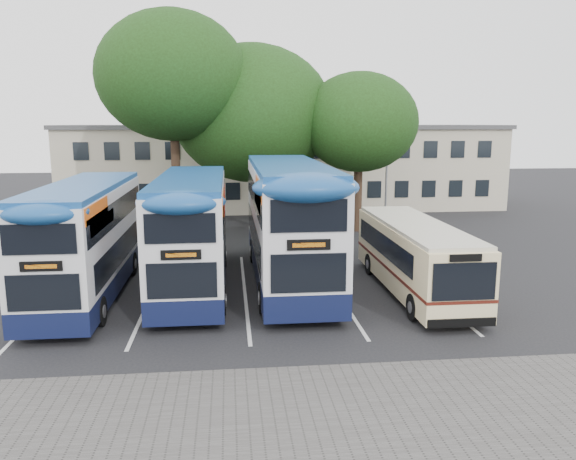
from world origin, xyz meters
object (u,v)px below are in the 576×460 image
(tree_mid, at_px, (252,114))
(bus_dd_right, at_px, (288,217))
(bus_single, at_px, (414,253))
(bus_dd_left, at_px, (86,235))
(lamp_post, at_px, (388,143))
(tree_right, at_px, (359,122))
(bus_dd_mid, at_px, (192,227))
(tree_left, at_px, (172,76))

(tree_mid, height_order, bus_dd_right, tree_mid)
(tree_mid, distance_m, bus_single, 16.24)
(tree_mid, xyz_separation_m, bus_dd_left, (-6.72, -13.56, -4.57))
(lamp_post, bearing_deg, tree_right, -128.21)
(bus_dd_mid, relative_size, bus_single, 1.16)
(lamp_post, distance_m, bus_dd_left, 21.71)
(tree_left, height_order, bus_dd_left, tree_left)
(bus_single, bearing_deg, tree_mid, 110.81)
(lamp_post, distance_m, bus_dd_mid, 18.56)
(tree_right, bearing_deg, tree_mid, 161.48)
(tree_right, height_order, bus_dd_left, tree_right)
(tree_left, distance_m, tree_mid, 5.34)
(bus_dd_right, bearing_deg, bus_dd_mid, -174.99)
(tree_left, relative_size, bus_single, 1.38)
(tree_mid, bearing_deg, tree_right, -18.52)
(tree_left, relative_size, bus_dd_right, 1.08)
(tree_right, relative_size, bus_dd_right, 0.80)
(tree_right, distance_m, bus_dd_mid, 14.57)
(tree_right, xyz_separation_m, bus_dd_mid, (-9.02, -10.72, -3.97))
(tree_left, bearing_deg, tree_right, 1.03)
(lamp_post, height_order, bus_dd_right, lamp_post)
(tree_mid, distance_m, bus_dd_right, 13.16)
(bus_dd_mid, bearing_deg, lamp_post, 50.36)
(bus_dd_right, bearing_deg, tree_right, 63.20)
(tree_left, relative_size, tree_right, 1.34)
(bus_dd_left, relative_size, bus_dd_right, 0.87)
(lamp_post, distance_m, tree_left, 14.22)
(tree_left, xyz_separation_m, bus_single, (9.88, -12.10, -7.34))
(tree_left, distance_m, bus_single, 17.26)
(bus_dd_left, xyz_separation_m, bus_dd_mid, (3.79, 0.80, 0.09))
(tree_left, height_order, bus_dd_mid, tree_left)
(tree_right, height_order, bus_single, tree_right)
(tree_left, height_order, tree_mid, tree_left)
(bus_dd_mid, distance_m, bus_single, 8.57)
(bus_dd_left, xyz_separation_m, bus_dd_right, (7.57, 1.13, 0.33))
(lamp_post, relative_size, bus_dd_right, 0.79)
(tree_left, distance_m, tree_right, 10.82)
(lamp_post, xyz_separation_m, bus_dd_mid, (-11.72, -14.14, -2.69))
(bus_dd_mid, bearing_deg, bus_dd_right, 5.01)
(tree_mid, bearing_deg, bus_single, -69.19)
(tree_left, xyz_separation_m, bus_dd_mid, (1.50, -10.53, -6.46))
(tree_mid, height_order, bus_single, tree_mid)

